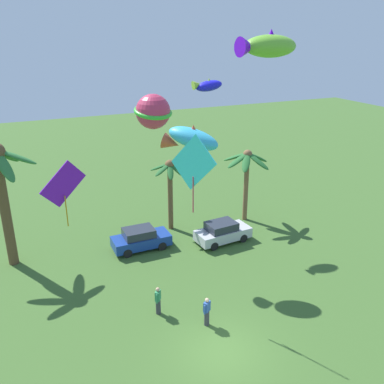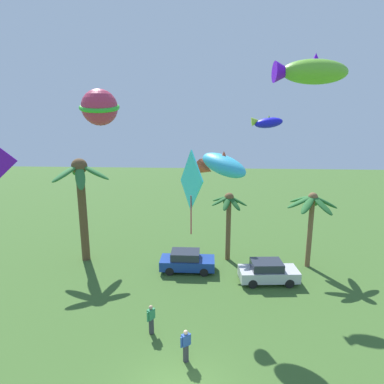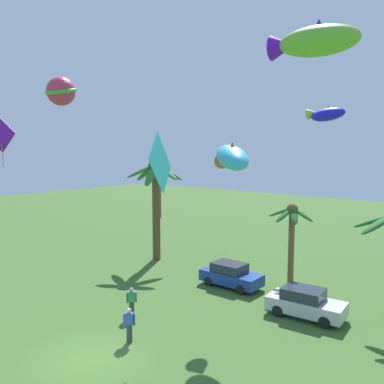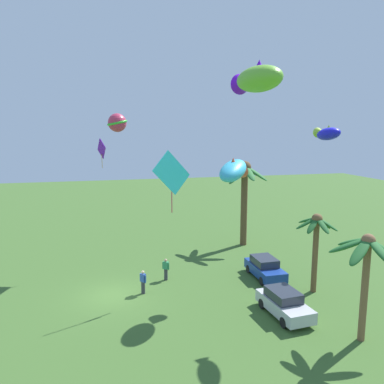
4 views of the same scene
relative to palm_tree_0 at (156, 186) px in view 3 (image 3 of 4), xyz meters
The scene contains 13 objects.
ground_plane 16.18m from the palm_tree_0, 55.76° to the right, with size 120.00×120.00×0.00m, color #3D6028.
palm_tree_0 is the anchor object (origin of this frame).
palm_tree_1 11.25m from the palm_tree_0, ahead, with size 2.81×2.68×5.37m.
parked_car_0 9.62m from the palm_tree_0, 10.35° to the right, with size 3.91×1.77×1.51m.
parked_car_1 14.80m from the palm_tree_0, 11.66° to the right, with size 4.03×2.03×1.51m.
spectator_0 14.51m from the palm_tree_0, 50.36° to the right, with size 0.46×0.41×1.59m.
spectator_1 12.04m from the palm_tree_0, 51.91° to the right, with size 0.41×0.46×1.59m.
kite_fish_0 11.61m from the palm_tree_0, 25.15° to the right, with size 3.46×3.09×1.82m.
kite_fish_1 17.32m from the palm_tree_0, 20.07° to the right, with size 3.90×2.00×1.55m.
kite_diamond_2 12.46m from the palm_tree_0, 44.06° to the right, with size 1.23×2.68×4.06m.
kite_diamond_3 13.47m from the palm_tree_0, 79.90° to the right, with size 1.59×0.63×2.33m.
kite_ball_4 14.16m from the palm_tree_0, 63.68° to the right, with size 1.62×1.62×1.27m.
kite_fish_5 14.26m from the palm_tree_0, ahead, with size 2.17×0.99×0.95m.
Camera 3 is at (13.45, -9.50, 8.75)m, focal length 37.58 mm.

